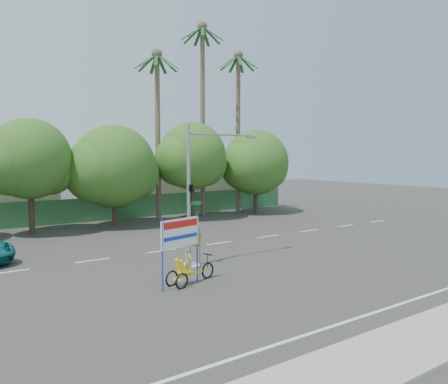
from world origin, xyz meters
TOP-DOWN VIEW (x-y plane):
  - ground at (0.00, 0.00)m, footprint 120.00×120.00m
  - sidewalk_near at (0.00, -7.50)m, footprint 50.00×2.40m
  - fence at (0.00, 21.50)m, footprint 38.00×0.08m
  - building_right at (8.00, 26.00)m, footprint 14.00×8.00m
  - tree_left at (-7.05, 18.00)m, footprint 6.66×5.60m
  - tree_center at (-1.05, 18.00)m, footprint 7.62×6.40m
  - tree_right at (5.95, 18.00)m, footprint 6.90×5.80m
  - tree_far_right at (12.95, 18.00)m, footprint 7.38×6.20m
  - palm_tall at (8.00, 19.50)m, footprint 3.73×3.79m
  - palm_mid at (12.00, 19.50)m, footprint 3.73×3.79m
  - palm_short at (3.50, 19.50)m, footprint 3.73×3.79m
  - traffic_signal at (-2.20, 3.98)m, footprint 4.72×1.10m
  - trike_billboard at (-4.12, 1.50)m, footprint 3.00×1.12m

SIDE VIEW (x-z plane):
  - ground at x=0.00m, z-range 0.00..0.00m
  - sidewalk_near at x=0.00m, z-range 0.00..0.12m
  - fence at x=0.00m, z-range 0.00..2.00m
  - trike_billboard at x=-4.12m, z-range -0.29..2.72m
  - building_right at x=8.00m, z-range 0.00..3.60m
  - traffic_signal at x=-2.20m, z-range -0.58..6.42m
  - tree_center at x=-1.05m, z-range 0.54..8.39m
  - tree_far_right at x=12.95m, z-range 0.68..8.61m
  - tree_left at x=-7.05m, z-range 1.02..9.09m
  - tree_right at x=5.95m, z-range 1.06..9.42m
  - palm_short at x=3.50m, z-range 1.64..16.09m
  - palm_mid at x=12.00m, z-range 1.67..17.12m
  - palm_tall at x=8.00m, z-range 1.74..19.19m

